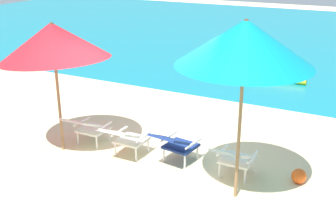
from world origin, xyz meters
TOP-DOWN VIEW (x-y plane):
  - ground_plane at (0.00, 4.00)m, footprint 40.00×40.00m
  - ocean_band at (0.00, 12.69)m, footprint 40.00×18.00m
  - swim_buoy at (0.72, 5.91)m, footprint 1.60×0.18m
  - lounge_chair_far_left at (-1.41, -0.00)m, footprint 0.56×0.88m
  - lounge_chair_near_left at (-0.50, -0.08)m, footprint 0.55×0.88m
  - lounge_chair_near_right at (0.39, 0.10)m, footprint 0.64×0.94m
  - lounge_chair_far_right at (1.46, 0.06)m, footprint 0.57×0.89m
  - beach_umbrella_left at (-1.75, -0.34)m, footprint 2.58×2.56m
  - beach_umbrella_right at (1.66, -0.41)m, footprint 2.25×2.25m
  - beach_ball at (2.44, 0.44)m, footprint 0.25×0.25m

SIDE VIEW (x-z plane):
  - ground_plane at x=0.00m, z-range 0.00..0.00m
  - ocean_band at x=0.00m, z-range 0.00..0.01m
  - swim_buoy at x=0.72m, z-range 0.01..0.19m
  - beach_ball at x=2.44m, z-range 0.00..0.25m
  - lounge_chair_far_left at x=-1.41m, z-range 0.06..0.75m
  - lounge_chair_near_left at x=-0.50m, z-range 0.06..0.75m
  - lounge_chair_near_right at x=0.39m, z-range 0.06..0.75m
  - lounge_chair_far_right at x=1.46m, z-range 0.06..0.75m
  - beach_umbrella_left at x=-1.75m, z-range 0.82..3.28m
  - beach_umbrella_right at x=1.66m, z-range 1.02..3.70m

